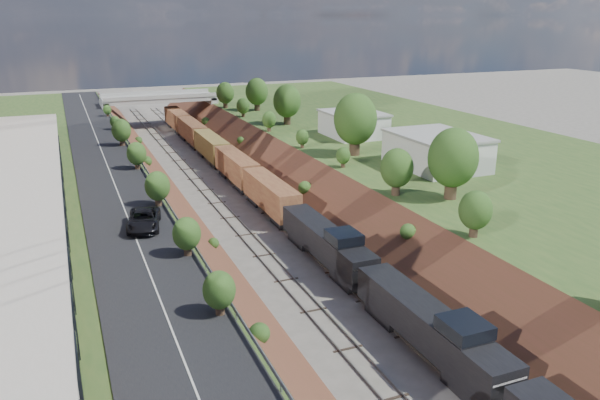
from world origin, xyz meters
The scene contains 14 objects.
platform_right centered at (33.00, 60.00, 2.50)m, with size 44.00×180.00×5.00m, color #315322.
embankment_left centered at (-11.00, 60.00, 0.00)m, with size 7.07×180.00×7.07m, color brown.
embankment_right centered at (11.00, 60.00, 0.00)m, with size 7.07×180.00×7.07m, color brown.
rail_left_track centered at (-2.60, 60.00, 0.09)m, with size 1.58×180.00×0.18m, color gray.
rail_right_track centered at (2.60, 60.00, 0.09)m, with size 1.58×180.00×0.18m, color gray.
road centered at (-15.50, 60.00, 5.05)m, with size 8.00×180.00×0.10m, color black.
guardrail centered at (-11.40, 59.80, 5.55)m, with size 0.10×171.00×0.70m.
overpass centered at (0.00, 122.00, 4.92)m, with size 24.50×8.30×7.40m.
white_building_near centered at (23.50, 52.00, 7.00)m, with size 9.00×12.00×4.00m, color silver.
white_building_far centered at (23.00, 74.00, 6.80)m, with size 8.00×10.00×3.60m, color silver.
tree_right_large centered at (17.00, 40.00, 9.38)m, with size 5.25×5.25×7.61m.
tree_left_crest centered at (-11.80, 20.00, 7.04)m, with size 2.45×2.45×3.55m.
freight_train centered at (2.60, 62.87, 2.43)m, with size 2.79×127.94×4.55m.
suv centered at (-14.43, 42.81, 5.93)m, with size 2.77×6.01×1.67m, color black.
Camera 1 is at (-20.32, -8.77, 23.61)m, focal length 35.00 mm.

